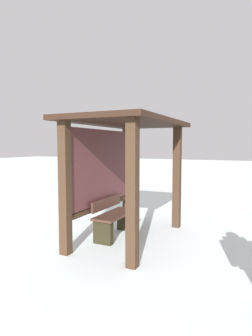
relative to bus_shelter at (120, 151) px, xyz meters
name	(u,v)px	position (x,y,z in m)	size (l,w,h in m)	color
ground_plane	(129,238)	(0.00, -0.18, -1.64)	(60.00, 60.00, 0.00)	white
bus_shelter	(120,151)	(0.00, 0.00, 0.00)	(2.72, 1.61, 2.22)	#3F2A1B
bench_left_inside	(114,219)	(0.00, 0.13, -1.31)	(1.13, 0.41, 0.73)	#482D22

